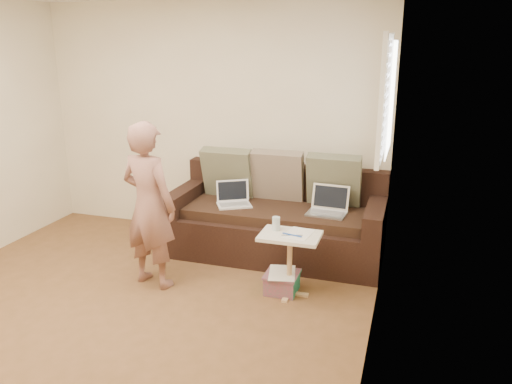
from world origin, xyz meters
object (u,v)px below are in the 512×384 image
person (149,205)px  side_table (289,264)px  striped_box (282,282)px  sofa (276,216)px  laptop_white (234,206)px  laptop_silver (326,214)px  drinking_glass (276,224)px

person → side_table: bearing=-159.8°
person → striped_box: person is taller
sofa → laptop_white: size_ratio=6.40×
laptop_silver → striped_box: bearing=-105.0°
sofa → laptop_white: (-0.43, -0.09, 0.10)m
striped_box → side_table: bearing=-16.1°
laptop_white → side_table: laptop_white is taller
sofa → laptop_silver: size_ratio=5.83×
sofa → drinking_glass: 0.82m
side_table → striped_box: bearing=163.9°
laptop_white → striped_box: laptop_white is taller
sofa → drinking_glass: bearing=-74.8°
person → side_table: person is taller
sofa → side_table: 0.91m
laptop_white → person: person is taller
drinking_glass → sofa: bearing=105.2°
laptop_white → person: bearing=-147.6°
person → side_table: 1.35m
striped_box → laptop_silver: bearing=70.8°
person → drinking_glass: person is taller
drinking_glass → person: bearing=-168.1°
sofa → laptop_silver: (0.54, -0.07, 0.10)m
laptop_white → side_table: bearing=-73.2°
sofa → striped_box: bearing=-70.9°
side_table → sofa: bearing=113.0°
laptop_white → striped_box: 1.09m
person → striped_box: (1.18, 0.19, -0.67)m
person → striped_box: 1.37m
sofa → drinking_glass: size_ratio=18.33×
drinking_glass → striped_box: bearing=-29.7°
side_table → drinking_glass: size_ratio=4.75×
laptop_white → striped_box: (0.71, -0.71, -0.43)m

